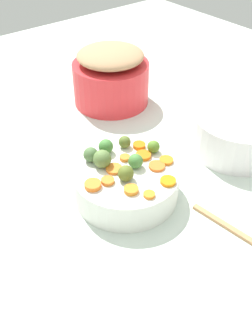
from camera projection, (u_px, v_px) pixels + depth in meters
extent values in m
cube|color=silver|center=(123.00, 203.00, 0.94)|extent=(2.40, 2.40, 0.02)
cylinder|color=silver|center=(126.00, 183.00, 0.92)|extent=(0.25, 0.25, 0.07)
cylinder|color=red|center=(111.00, 83.00, 1.26)|extent=(0.25, 0.25, 0.14)
ellipsoid|color=tan|center=(110.00, 55.00, 1.20)|extent=(0.21, 0.21, 0.05)
cylinder|color=orange|center=(168.00, 181.00, 0.87)|extent=(0.05, 0.05, 0.01)
cylinder|color=orange|center=(143.00, 155.00, 0.94)|extent=(0.05, 0.05, 0.01)
cylinder|color=orange|center=(113.00, 169.00, 0.90)|extent=(0.05, 0.05, 0.01)
cylinder|color=orange|center=(157.00, 166.00, 0.91)|extent=(0.05, 0.05, 0.01)
cylinder|color=orange|center=(166.00, 160.00, 0.92)|extent=(0.04, 0.04, 0.01)
cylinder|color=orange|center=(125.00, 158.00, 0.93)|extent=(0.03, 0.03, 0.01)
cylinder|color=orange|center=(139.00, 145.00, 0.97)|extent=(0.03, 0.03, 0.01)
cylinder|color=orange|center=(149.00, 195.00, 0.83)|extent=(0.03, 0.03, 0.01)
cylinder|color=orange|center=(131.00, 190.00, 0.84)|extent=(0.04, 0.04, 0.01)
cylinder|color=orange|center=(108.00, 181.00, 0.87)|extent=(0.03, 0.03, 0.01)
cylinder|color=orange|center=(93.00, 185.00, 0.85)|extent=(0.04, 0.04, 0.01)
sphere|color=#598029|center=(153.00, 147.00, 0.95)|extent=(0.03, 0.03, 0.03)
sphere|color=#586B2B|center=(125.00, 142.00, 0.96)|extent=(0.03, 0.03, 0.03)
sphere|color=#5D7B3F|center=(102.00, 159.00, 0.90)|extent=(0.04, 0.04, 0.04)
sphere|color=#5D6C26|center=(126.00, 173.00, 0.86)|extent=(0.04, 0.04, 0.04)
sphere|color=#4D6E3E|center=(91.00, 155.00, 0.92)|extent=(0.04, 0.04, 0.04)
sphere|color=#448038|center=(106.00, 146.00, 0.94)|extent=(0.04, 0.04, 0.04)
sphere|color=#4A853D|center=(136.00, 161.00, 0.90)|extent=(0.04, 0.04, 0.04)
cube|color=tan|center=(232.00, 229.00, 0.85)|extent=(0.21, 0.04, 0.01)
cylinder|color=white|center=(238.00, 133.00, 1.06)|extent=(0.26, 0.26, 0.11)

